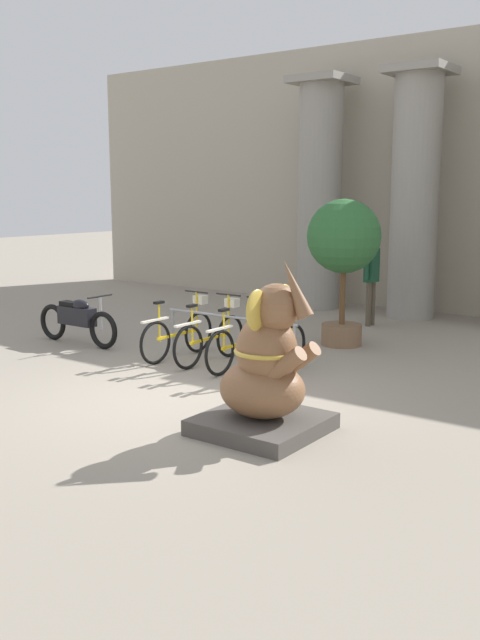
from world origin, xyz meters
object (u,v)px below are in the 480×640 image
Objects in this scene: bicycle_2 at (242,342)px; motorcycle at (77,319)px; person_pedestrian at (372,271)px; bicycle_0 at (179,333)px; elephant_statue at (266,375)px; bicycle_3 at (275,347)px; bicycle_1 at (211,337)px; potted_tree at (344,245)px.

motorcycle is at bearing -174.67° from bicycle_2.
motorcycle is at bearing -125.69° from person_pedestrian.
motorcycle is (-2.12, -0.28, 0.03)m from bicycle_0.
elephant_statue reaches higher than bicycle_2.
bicycle_3 is at bearing -3.17° from bicycle_2.
person_pedestrian reaches higher than bicycle_3.
bicycle_2 is (1.24, 0.04, 0.00)m from bicycle_0.
bicycle_3 is 2.58m from elephant_statue.
motorcycle is 5.80m from person_pedestrian.
motorcycle is (-5.31, 1.92, -0.22)m from elephant_statue.
person_pedestrian is (0.61, 4.35, 0.69)m from bicycle_1.
bicycle_3 is 4.00m from motorcycle.
bicycle_2 is at bearing 131.10° from elephant_statue.
bicycle_2 is (0.62, -0.02, 0.00)m from bicycle_1.
bicycle_0 is at bearing -174.94° from bicycle_1.
motorcycle is (-3.99, -0.28, 0.03)m from bicycle_3.
elephant_statue reaches higher than person_pedestrian.
potted_tree is at bearing 66.51° from bicycle_1.
person_pedestrian is (-0.63, 4.40, 0.69)m from bicycle_3.
person_pedestrian is at bearing 101.91° from potted_tree.
person_pedestrian reaches higher than bicycle_2.
bicycle_2 is at bearing 1.75° from bicycle_0.
bicycle_0 is 1.24m from bicycle_2.
person_pedestrian reaches higher than bicycle_1.
bicycle_1 is 0.87× the size of elephant_statue.
elephant_statue is (1.95, -2.23, 0.26)m from bicycle_2.
bicycle_1 is (0.62, 0.05, 0.00)m from bicycle_0.
bicycle_0 reaches higher than motorcycle.
potted_tree is at bearing 80.25° from bicycle_2.
potted_tree is at bearing 35.60° from motorcycle.
bicycle_2 is 4.42m from person_pedestrian.
bicycle_0 is 0.62m from bicycle_1.
bicycle_0 is 0.87× the size of elephant_statue.
bicycle_3 is at bearing 0.11° from bicycle_0.
bicycle_0 is 0.68× the size of potted_tree.
bicycle_3 is 0.88× the size of motorcycle.
person_pedestrian is at bearing 54.31° from motorcycle.
potted_tree is (-1.54, 4.62, 1.09)m from elephant_statue.
bicycle_0 is at bearing -124.23° from potted_tree.
elephant_statue is 1.01× the size of motorcycle.
elephant_statue is 0.78× the size of potted_tree.
bicycle_2 is at bearing -1.57° from bicycle_1.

